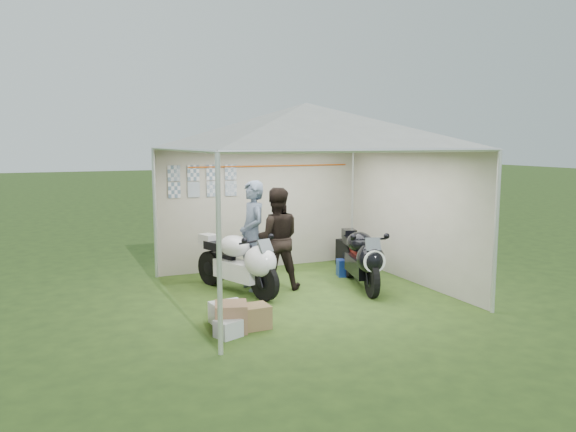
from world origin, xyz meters
The scene contains 12 objects.
ground centered at (0.00, 0.00, 0.00)m, with size 80.00×80.00×0.00m, color #2C4319.
canopy_tent centered at (0.00, 0.03, 2.58)m, with size 5.66×5.66×3.00m.
motorcycle_white centered at (-0.96, 0.37, 0.53)m, with size 0.93×1.84×0.95m.
motorcycle_black centered at (0.97, -0.12, 0.53)m, with size 0.76×1.89×0.95m.
paddock_stand centered at (1.20, 0.72, 0.15)m, with size 0.40×0.25×0.30m, color blue.
person_dark_jacket centered at (-0.33, 0.43, 0.84)m, with size 0.81×0.63×1.67m, color black.
person_blue_jacket centered at (-0.70, 0.54, 0.89)m, with size 0.65×0.43×1.79m, color slate.
equipment_box centered at (1.70, 1.48, 0.25)m, with size 0.51×0.41×0.51m, color black.
crate_0 centered at (-1.60, -0.97, 0.14)m, with size 0.43×0.33×0.29m, color silver.
crate_1 centered at (-1.65, -1.28, 0.18)m, with size 0.41×0.41×0.36m, color brown.
crate_2 centered at (-1.75, -1.48, 0.11)m, with size 0.30×0.25×0.22m, color #B5B9BD.
crate_3 centered at (-1.37, -1.29, 0.15)m, with size 0.45×0.32×0.30m, color brown.
Camera 1 is at (-3.72, -7.94, 2.42)m, focal length 35.00 mm.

